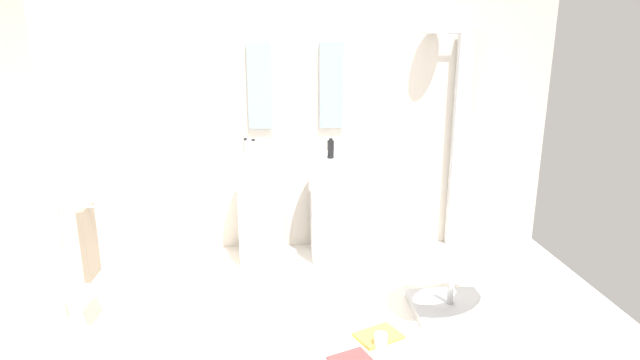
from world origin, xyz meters
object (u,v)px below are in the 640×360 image
(pedestal_sink_left, at_px, (262,205))
(coffee_mug, at_px, (381,341))
(pedestal_sink_right, at_px, (333,204))
(shower_column, at_px, (458,137))
(magazine_red, at_px, (351,360))
(magazine_ochre, at_px, (378,336))
(towel_rack, at_px, (85,245))
(soap_bottle_grey, at_px, (246,148))
(soap_bottle_black, at_px, (331,149))
(lounge_chair, at_px, (452,268))
(soap_bottle_clear, at_px, (253,147))

(pedestal_sink_left, xyz_separation_m, coffee_mug, (0.82, -1.53, -0.45))
(pedestal_sink_right, bearing_deg, shower_column, 10.34)
(pedestal_sink_right, xyz_separation_m, shower_column, (1.20, 0.22, 0.57))
(pedestal_sink_right, bearing_deg, magazine_red, -91.58)
(pedestal_sink_left, bearing_deg, magazine_ochre, -59.62)
(towel_rack, xyz_separation_m, soap_bottle_grey, (1.01, 1.09, 0.43))
(magazine_ochre, height_order, coffee_mug, coffee_mug)
(magazine_red, bearing_deg, shower_column, 33.71)
(coffee_mug, relative_size, soap_bottle_black, 0.57)
(pedestal_sink_right, xyz_separation_m, magazine_ochre, (0.18, -1.41, -0.49))
(pedestal_sink_left, relative_size, soap_bottle_grey, 6.20)
(pedestal_sink_left, height_order, towel_rack, pedestal_sink_left)
(lounge_chair, relative_size, soap_bottle_black, 6.18)
(lounge_chair, relative_size, magazine_red, 4.27)
(magazine_red, bearing_deg, soap_bottle_black, 67.09)
(soap_bottle_grey, bearing_deg, towel_rack, -132.82)
(soap_bottle_grey, height_order, soap_bottle_black, soap_bottle_black)
(pedestal_sink_right, bearing_deg, towel_rack, -147.35)
(pedestal_sink_left, bearing_deg, pedestal_sink_right, 0.00)
(pedestal_sink_left, height_order, soap_bottle_grey, soap_bottle_grey)
(towel_rack, distance_m, magazine_red, 1.92)
(soap_bottle_black, bearing_deg, towel_rack, -149.93)
(pedestal_sink_left, relative_size, magazine_ochre, 3.64)
(shower_column, relative_size, soap_bottle_black, 11.68)
(shower_column, height_order, magazine_red, shower_column)
(towel_rack, bearing_deg, soap_bottle_clear, 50.03)
(soap_bottle_clear, bearing_deg, soap_bottle_grey, -107.11)
(pedestal_sink_left, height_order, magazine_red, pedestal_sink_left)
(pedestal_sink_left, xyz_separation_m, lounge_chair, (1.43, -1.07, -0.16))
(coffee_mug, bearing_deg, towel_rack, 168.90)
(pedestal_sink_right, height_order, coffee_mug, pedestal_sink_right)
(pedestal_sink_right, relative_size, soap_bottle_grey, 6.20)
(shower_column, relative_size, coffee_mug, 20.47)
(magazine_ochre, height_order, soap_bottle_clear, soap_bottle_clear)
(pedestal_sink_right, relative_size, towel_rack, 1.13)
(coffee_mug, xyz_separation_m, soap_bottle_grey, (-0.94, 1.47, 0.99))
(lounge_chair, bearing_deg, magazine_red, -144.29)
(coffee_mug, bearing_deg, lounge_chair, 37.04)
(soap_bottle_grey, bearing_deg, magazine_red, -65.58)
(soap_bottle_black, relative_size, soap_bottle_clear, 1.35)
(pedestal_sink_left, height_order, coffee_mug, pedestal_sink_left)
(soap_bottle_grey, bearing_deg, coffee_mug, -57.38)
(lounge_chair, bearing_deg, towel_rack, -178.34)
(pedestal_sink_right, xyz_separation_m, soap_bottle_black, (-0.04, -0.13, 0.54))
(pedestal_sink_left, distance_m, magazine_red, 1.84)
(soap_bottle_grey, relative_size, soap_bottle_clear, 1.33)
(towel_rack, relative_size, soap_bottle_clear, 7.30)
(lounge_chair, distance_m, soap_bottle_grey, 1.98)
(pedestal_sink_left, distance_m, soap_bottle_black, 0.83)
(soap_bottle_grey, xyz_separation_m, soap_bottle_clear, (0.06, 0.18, -0.02))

